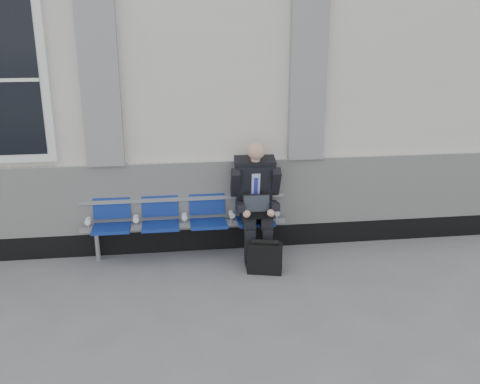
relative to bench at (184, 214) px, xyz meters
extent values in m
cube|color=beige|center=(-2.53, 2.18, 1.55)|extent=(14.00, 4.00, 4.20)
cube|color=gray|center=(-0.93, 0.12, 1.85)|extent=(0.45, 0.14, 2.40)
cube|color=gray|center=(1.57, 0.12, 1.85)|extent=(0.45, 0.14, 2.40)
cube|color=#9EA0A3|center=(0.00, -0.02, -0.13)|extent=(2.60, 0.07, 0.07)
cube|color=#9EA0A3|center=(0.00, 0.10, 0.18)|extent=(2.60, 0.05, 0.05)
cylinder|color=#9EA0A3|center=(-1.10, -0.02, -0.36)|extent=(0.06, 0.06, 0.39)
cylinder|color=#9EA0A3|center=(1.10, -0.02, -0.36)|extent=(0.06, 0.06, 0.39)
cube|color=navy|center=(-0.90, -0.10, -0.10)|extent=(0.46, 0.42, 0.07)
cube|color=navy|center=(-0.90, 0.11, 0.16)|extent=(0.46, 0.10, 0.40)
cube|color=navy|center=(-0.30, -0.10, -0.10)|extent=(0.46, 0.42, 0.07)
cube|color=navy|center=(-0.30, 0.11, 0.16)|extent=(0.46, 0.10, 0.40)
cube|color=navy|center=(0.30, -0.10, -0.10)|extent=(0.46, 0.42, 0.07)
cube|color=navy|center=(0.30, 0.11, 0.16)|extent=(0.46, 0.10, 0.40)
cube|color=navy|center=(0.90, -0.10, -0.10)|extent=(0.46, 0.42, 0.07)
cube|color=navy|center=(0.90, 0.11, 0.16)|extent=(0.46, 0.10, 0.40)
cylinder|color=white|center=(-1.18, -0.07, 0.00)|extent=(0.07, 0.12, 0.07)
cylinder|color=white|center=(-0.60, -0.07, 0.00)|extent=(0.07, 0.12, 0.07)
cylinder|color=white|center=(0.00, -0.07, 0.00)|extent=(0.07, 0.12, 0.07)
cylinder|color=white|center=(0.60, -0.07, 0.00)|extent=(0.07, 0.12, 0.07)
cylinder|color=white|center=(1.18, -0.07, 0.00)|extent=(0.07, 0.12, 0.07)
cube|color=black|center=(0.78, -0.50, -0.50)|extent=(0.13, 0.28, 0.09)
cube|color=black|center=(0.99, -0.51, -0.50)|extent=(0.13, 0.28, 0.09)
cube|color=black|center=(0.78, -0.44, -0.31)|extent=(0.13, 0.14, 0.47)
cube|color=black|center=(0.99, -0.45, -0.31)|extent=(0.13, 0.14, 0.47)
cube|color=black|center=(0.79, -0.21, -0.01)|extent=(0.16, 0.48, 0.15)
cube|color=black|center=(1.00, -0.22, -0.01)|extent=(0.16, 0.48, 0.15)
cube|color=black|center=(0.90, 0.00, 0.34)|extent=(0.45, 0.37, 0.67)
cube|color=#C0CDFC|center=(0.90, -0.13, 0.36)|extent=(0.11, 0.10, 0.38)
cube|color=#2832BD|center=(0.90, -0.14, 0.34)|extent=(0.05, 0.08, 0.31)
cube|color=black|center=(0.90, -0.03, 0.66)|extent=(0.51, 0.27, 0.15)
cylinder|color=#D89F87|center=(0.90, -0.09, 0.73)|extent=(0.12, 0.12, 0.11)
sphere|color=#D89F87|center=(0.90, -0.15, 0.84)|extent=(0.22, 0.22, 0.22)
cube|color=black|center=(0.64, -0.10, 0.42)|extent=(0.12, 0.30, 0.39)
cube|color=black|center=(1.15, -0.12, 0.42)|extent=(0.12, 0.30, 0.39)
cube|color=black|center=(0.68, -0.29, 0.17)|extent=(0.11, 0.33, 0.15)
cube|color=black|center=(1.10, -0.30, 0.17)|extent=(0.11, 0.33, 0.15)
sphere|color=#D89F87|center=(0.74, -0.44, 0.13)|extent=(0.09, 0.09, 0.09)
sphere|color=#D89F87|center=(1.03, -0.45, 0.13)|extent=(0.09, 0.09, 0.09)
cube|color=black|center=(0.89, -0.36, 0.08)|extent=(0.36, 0.25, 0.02)
cube|color=black|center=(0.89, -0.24, 0.19)|extent=(0.35, 0.11, 0.22)
cube|color=black|center=(0.89, -0.25, 0.19)|extent=(0.32, 0.08, 0.19)
cube|color=black|center=(0.93, -0.66, -0.37)|extent=(0.44, 0.27, 0.37)
cylinder|color=black|center=(0.93, -0.66, -0.16)|extent=(0.33, 0.15, 0.07)
camera|label=1|loc=(-0.15, -6.40, 2.34)|focal=40.00mm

